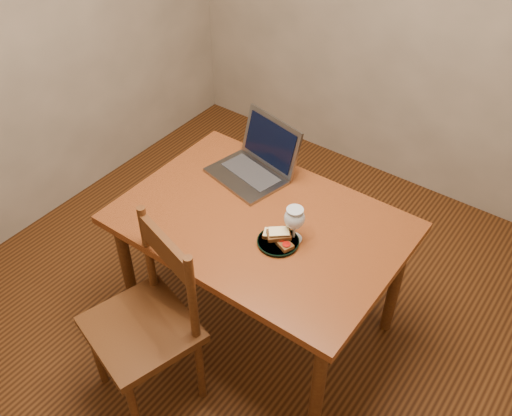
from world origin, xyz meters
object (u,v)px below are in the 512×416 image
Objects in this scene: plate at (278,242)px; laptop at (258,160)px; table at (261,233)px; chair at (145,318)px; milk_glass at (294,224)px.

laptop is at bearing 136.04° from plate.
chair is (-0.17, -0.62, -0.13)m from table.
chair reaches higher than milk_glass.
milk_glass is 0.41× the size of laptop.
milk_glass is at bearing -5.00° from table.
milk_glass is (0.04, 0.06, 0.08)m from plate.
laptop is (-0.42, 0.31, -0.02)m from milk_glass.
plate reaches higher than table.
laptop is (-0.06, 0.91, 0.29)m from chair.
laptop reaches higher than milk_glass.
chair is 0.67m from plate.
milk_glass reaches higher than table.
table is at bearing -39.10° from laptop.
plate is 0.43× the size of laptop.
milk_glass is at bearing -23.58° from laptop.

